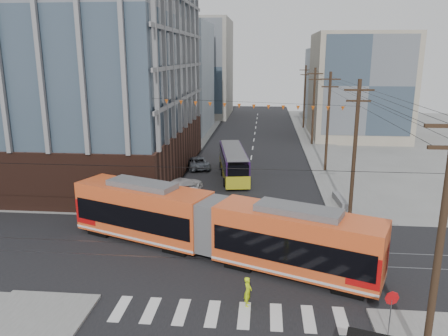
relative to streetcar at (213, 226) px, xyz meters
The scene contains 16 objects.
ground 4.52m from the streetcar, 67.40° to the right, with size 160.00×160.00×0.00m, color slate.
office_building 30.66m from the streetcar, 136.69° to the left, with size 30.00×25.00×28.60m, color #381E16.
bg_bldg_nw_near 51.17m from the streetcar, 107.75° to the left, with size 18.00×16.00×18.00m, color #8C99A5.
bg_bldg_ne_near 48.00m from the streetcar, 68.38° to the left, with size 14.00×14.00×16.00m, color gray.
bg_bldg_nw_far 69.86m from the streetcar, 100.33° to the left, with size 16.00×18.00×20.00m, color gray.
bg_bldg_ne_far 67.37m from the streetcar, 73.08° to the left, with size 16.00×16.00×14.00m, color #8C99A5.
utility_pole_near 14.40m from the streetcar, 44.05° to the right, with size 0.30×0.30×11.00m, color black.
utility_pole_far 53.35m from the streetcar, 79.12° to the left, with size 0.30×0.30×11.00m, color black.
streetcar is the anchor object (origin of this frame).
city_bus 19.01m from the streetcar, 90.27° to the left, with size 2.37×10.93×3.10m, color #26113B, non-canonical shape.
parked_car_silver 10.71m from the streetcar, 109.72° to the left, with size 1.66×4.75×1.56m, color #A4A6A9.
parked_car_white 13.93m from the streetcar, 108.62° to the left, with size 1.96×4.82×1.40m, color silver.
parked_car_grey 22.82m from the streetcar, 101.46° to the left, with size 2.32×5.03×1.40m, color #4C525A.
pedestrian 6.42m from the streetcar, 66.79° to the right, with size 0.59×0.39×1.62m, color #C9EC11.
stop_sign 12.05m from the streetcar, 41.03° to the right, with size 0.68×0.68×2.24m, color #B70B0F, non-canonical shape.
jersey_barrier 14.64m from the streetcar, 47.37° to the left, with size 0.81×3.62×0.72m, color slate.
Camera 1 is at (1.60, -22.38, 12.69)m, focal length 35.00 mm.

